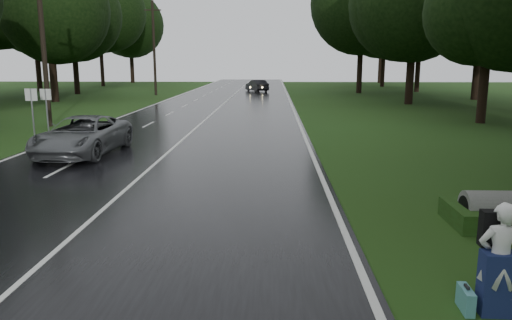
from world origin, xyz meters
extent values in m
plane|color=#1F3F12|center=(0.00, 0.00, 0.00)|extent=(160.00, 160.00, 0.00)
cube|color=black|center=(0.00, 20.00, 0.02)|extent=(12.00, 140.00, 0.04)
cube|color=silver|center=(0.00, 20.00, 0.04)|extent=(0.12, 140.00, 0.01)
imported|color=#575A5D|center=(-3.27, 10.76, 0.79)|extent=(2.74, 5.51, 1.50)
imported|color=black|center=(2.32, 51.26, 0.74)|extent=(3.02, 4.49, 1.40)
imported|color=silver|center=(7.53, -1.34, 0.86)|extent=(0.64, 0.43, 1.72)
cube|color=navy|center=(7.53, -1.34, 0.48)|extent=(0.49, 0.34, 0.96)
cube|color=black|center=(7.52, -1.09, 1.24)|extent=(0.40, 0.22, 0.55)
cube|color=teal|center=(7.13, -1.26, 0.18)|extent=(0.17, 0.51, 0.35)
cylinder|color=slate|center=(9.39, 2.73, 0.00)|extent=(1.60, 0.80, 0.80)
camera|label=1|loc=(4.22, -8.14, 3.69)|focal=34.41mm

